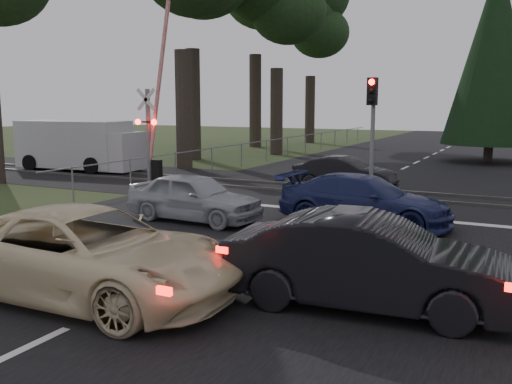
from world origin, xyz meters
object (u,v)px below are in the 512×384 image
Objects in this scene: cream_coupe at (86,254)px; white_van at (82,145)px; traffic_signal_center at (372,117)px; dark_hatchback at (369,263)px; silver_car at (194,197)px; blue_sedan at (365,201)px; crossing_signal at (153,135)px; dark_car_far at (345,174)px.

white_van reaches higher than cream_coupe.
white_van is at bearing 171.31° from traffic_signal_center.
silver_car is at bearing 48.64° from dark_hatchback.
white_van is at bearing 49.96° from dark_hatchback.
dark_hatchback is (2.73, -10.06, -2.04)m from traffic_signal_center.
white_van is (-17.63, 12.34, 0.46)m from dark_hatchback.
dark_hatchback reaches higher than blue_sedan.
cream_coupe is 19.22m from white_van.
crossing_signal is at bearing -31.35° from white_van.
crossing_signal is 7.39m from white_van.
crossing_signal is 14.38m from dark_hatchback.
silver_car is at bearing 167.13° from dark_car_far.
white_van is (-13.43, 0.47, 0.59)m from dark_car_far.
crossing_signal reaches higher than dark_hatchback.
crossing_signal is 12.70m from cream_coupe.
dark_hatchback is (11.01, -9.17, -1.30)m from crossing_signal.
silver_car is 0.62× the size of white_van.
silver_car reaches higher than dark_car_far.
blue_sedan is at bearing -66.67° from silver_car.
dark_hatchback is 0.73× the size of white_van.
white_van is at bearing 154.44° from crossing_signal.
silver_car is (-3.50, -5.48, -2.13)m from traffic_signal_center.
white_van reaches higher than silver_car.
white_van reaches higher than blue_sedan.
crossing_signal is 8.36m from traffic_signal_center.
cream_coupe is at bearing -52.36° from white_van.
traffic_signal_center is 15.16m from white_van.
cream_coupe reaches higher than dark_hatchback.
silver_car is (-6.23, 4.58, -0.09)m from dark_hatchback.
traffic_signal_center reaches higher than white_van.
dark_hatchback is 1.21× the size of dark_car_far.
cream_coupe is at bearing -159.95° from silver_car.
cream_coupe is 8.20m from blue_sedan.
blue_sedan is at bearing -154.61° from dark_car_far.
dark_hatchback is 6.41m from blue_sedan.
dark_car_far is 0.60× the size of white_van.
crossing_signal is at bearing 30.07° from cream_coupe.
dark_hatchback is (4.42, 1.62, -0.00)m from cream_coupe.
crossing_signal reaches higher than blue_sedan.
traffic_signal_center is at bearing 15.82° from blue_sedan.
silver_car is 13.80m from white_van.
dark_hatchback is at bearing -161.07° from blue_sedan.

